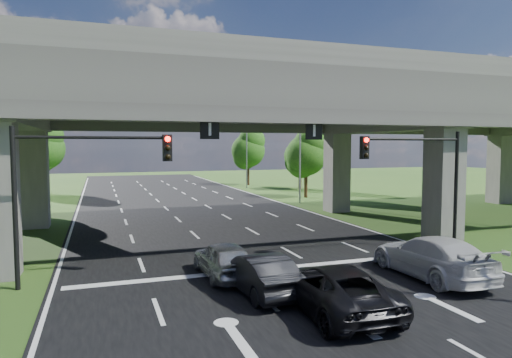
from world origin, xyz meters
TOP-DOWN VIEW (x-y plane):
  - ground at (0.00, 0.00)m, footprint 160.00×160.00m
  - road at (0.00, 10.00)m, footprint 18.00×120.00m
  - overpass at (0.00, 12.00)m, footprint 80.00×15.00m
  - signal_right at (7.82, 3.94)m, footprint 5.76×0.54m
  - signal_left at (-7.82, 3.94)m, footprint 5.76×0.54m
  - streetlight_far at (10.10, 24.00)m, footprint 3.38×0.25m
  - streetlight_beyond at (10.10, 40.00)m, footprint 3.38×0.25m
  - tree_left_near at (-13.95, 26.00)m, footprint 4.50×4.50m
  - tree_left_far at (-12.95, 42.00)m, footprint 4.80×4.80m
  - tree_right_near at (13.05, 28.00)m, footprint 4.20×4.20m
  - tree_right_mid at (16.05, 36.00)m, footprint 3.91×3.90m
  - tree_right_far at (12.05, 44.00)m, footprint 4.50×4.50m
  - car_silver at (-2.43, 3.00)m, footprint 1.86×4.32m
  - car_dark at (-1.76, 0.62)m, footprint 1.83×4.48m
  - car_white at (5.40, 0.26)m, footprint 2.41×5.75m
  - car_trailing at (-0.13, -1.80)m, footprint 2.65×5.45m

SIDE VIEW (x-z plane):
  - ground at x=0.00m, z-range 0.00..0.00m
  - road at x=0.00m, z-range 0.00..0.03m
  - car_dark at x=-1.76m, z-range 0.03..1.47m
  - car_silver at x=-2.43m, z-range 0.03..1.48m
  - car_trailing at x=-0.13m, z-range 0.03..1.52m
  - car_white at x=5.40m, z-range 0.03..1.69m
  - tree_right_mid at x=16.05m, z-range 0.79..7.55m
  - signal_right at x=7.82m, z-range 1.19..7.19m
  - signal_left at x=-7.82m, z-range 1.19..7.19m
  - tree_right_near at x=13.05m, z-range 0.86..8.14m
  - tree_left_near at x=-13.95m, z-range 0.92..8.72m
  - tree_right_far at x=12.05m, z-range 0.92..8.72m
  - tree_left_far at x=-12.95m, z-range 0.98..9.30m
  - streetlight_far at x=10.10m, z-range 0.85..10.85m
  - streetlight_beyond at x=10.10m, z-range 0.85..10.85m
  - overpass at x=0.00m, z-range 2.92..12.92m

